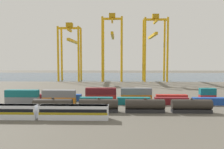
{
  "coord_description": "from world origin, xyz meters",
  "views": [
    {
      "loc": [
        2.07,
        -80.84,
        16.28
      ],
      "look_at": [
        -0.82,
        35.04,
        8.43
      ],
      "focal_mm": 34.99,
      "sensor_mm": 36.0,
      "label": 1
    }
  ],
  "objects_px": {
    "shipping_container_7": "(209,101)",
    "gantry_crane_east": "(154,41)",
    "gantry_crane_west": "(71,46)",
    "shipping_container_11": "(66,98)",
    "passenger_train": "(38,111)",
    "shipping_container_6": "(171,101)",
    "gantry_crane_central": "(112,41)",
    "freight_tank_row": "(122,105)"
  },
  "relations": [
    {
      "from": "freight_tank_row",
      "to": "gantry_crane_central",
      "type": "bearing_deg",
      "value": 92.95
    },
    {
      "from": "shipping_container_6",
      "to": "gantry_crane_central",
      "type": "height_order",
      "value": "gantry_crane_central"
    },
    {
      "from": "gantry_crane_west",
      "to": "gantry_crane_central",
      "type": "xyz_separation_m",
      "value": [
        32.55,
        0.21,
        3.76
      ]
    },
    {
      "from": "freight_tank_row",
      "to": "shipping_container_6",
      "type": "bearing_deg",
      "value": 33.2
    },
    {
      "from": "gantry_crane_west",
      "to": "gantry_crane_central",
      "type": "distance_m",
      "value": 32.77
    },
    {
      "from": "shipping_container_11",
      "to": "gantry_crane_west",
      "type": "xyz_separation_m",
      "value": [
        -16.19,
        85.12,
        25.65
      ]
    },
    {
      "from": "shipping_container_7",
      "to": "gantry_crane_east",
      "type": "relative_size",
      "value": 0.24
    },
    {
      "from": "gantry_crane_west",
      "to": "gantry_crane_east",
      "type": "xyz_separation_m",
      "value": [
        65.11,
        -0.37,
        3.39
      ]
    },
    {
      "from": "passenger_train",
      "to": "shipping_container_6",
      "type": "xyz_separation_m",
      "value": [
        41.41,
        20.24,
        -0.84
      ]
    },
    {
      "from": "shipping_container_7",
      "to": "gantry_crane_west",
      "type": "xyz_separation_m",
      "value": [
        -69.89,
        91.54,
        25.65
      ]
    },
    {
      "from": "passenger_train",
      "to": "freight_tank_row",
      "type": "distance_m",
      "value": 24.56
    },
    {
      "from": "passenger_train",
      "to": "shipping_container_11",
      "type": "relative_size",
      "value": 3.2
    },
    {
      "from": "passenger_train",
      "to": "shipping_container_6",
      "type": "bearing_deg",
      "value": 26.04
    },
    {
      "from": "passenger_train",
      "to": "gantry_crane_east",
      "type": "height_order",
      "value": "gantry_crane_east"
    },
    {
      "from": "passenger_train",
      "to": "shipping_container_7",
      "type": "bearing_deg",
      "value": 20.16
    },
    {
      "from": "gantry_crane_west",
      "to": "gantry_crane_east",
      "type": "height_order",
      "value": "gantry_crane_east"
    },
    {
      "from": "shipping_container_11",
      "to": "gantry_crane_west",
      "type": "height_order",
      "value": "gantry_crane_west"
    },
    {
      "from": "gantry_crane_central",
      "to": "gantry_crane_east",
      "type": "xyz_separation_m",
      "value": [
        32.55,
        -0.57,
        -0.37
      ]
    },
    {
      "from": "gantry_crane_east",
      "to": "freight_tank_row",
      "type": "bearing_deg",
      "value": -104.77
    },
    {
      "from": "freight_tank_row",
      "to": "shipping_container_7",
      "type": "height_order",
      "value": "freight_tank_row"
    },
    {
      "from": "shipping_container_6",
      "to": "shipping_container_11",
      "type": "distance_m",
      "value": 40.52
    },
    {
      "from": "gantry_crane_central",
      "to": "gantry_crane_east",
      "type": "relative_size",
      "value": 1.01
    },
    {
      "from": "passenger_train",
      "to": "gantry_crane_west",
      "type": "bearing_deg",
      "value": 97.53
    },
    {
      "from": "gantry_crane_east",
      "to": "passenger_train",
      "type": "bearing_deg",
      "value": -114.31
    },
    {
      "from": "gantry_crane_west",
      "to": "shipping_container_11",
      "type": "bearing_deg",
      "value": -79.23
    },
    {
      "from": "shipping_container_7",
      "to": "gantry_crane_west",
      "type": "distance_m",
      "value": 117.99
    },
    {
      "from": "shipping_container_6",
      "to": "gantry_crane_east",
      "type": "height_order",
      "value": "gantry_crane_east"
    },
    {
      "from": "shipping_container_7",
      "to": "shipping_container_11",
      "type": "distance_m",
      "value": 54.08
    },
    {
      "from": "shipping_container_7",
      "to": "gantry_crane_east",
      "type": "xyz_separation_m",
      "value": [
        -4.79,
        91.17,
        29.04
      ]
    },
    {
      "from": "passenger_train",
      "to": "gantry_crane_central",
      "type": "relative_size",
      "value": 0.76
    },
    {
      "from": "shipping_container_7",
      "to": "passenger_train",
      "type": "bearing_deg",
      "value": -159.84
    },
    {
      "from": "passenger_train",
      "to": "shipping_container_6",
      "type": "relative_size",
      "value": 3.2
    },
    {
      "from": "shipping_container_6",
      "to": "gantry_crane_west",
      "type": "bearing_deg",
      "value": 121.55
    },
    {
      "from": "passenger_train",
      "to": "gantry_crane_west",
      "type": "height_order",
      "value": "gantry_crane_west"
    },
    {
      "from": "gantry_crane_west",
      "to": "gantry_crane_east",
      "type": "bearing_deg",
      "value": -0.32
    },
    {
      "from": "shipping_container_11",
      "to": "gantry_crane_central",
      "type": "relative_size",
      "value": 0.24
    },
    {
      "from": "shipping_container_7",
      "to": "gantry_crane_east",
      "type": "distance_m",
      "value": 95.81
    },
    {
      "from": "freight_tank_row",
      "to": "shipping_container_6",
      "type": "relative_size",
      "value": 4.55
    },
    {
      "from": "shipping_container_6",
      "to": "shipping_container_11",
      "type": "height_order",
      "value": "same"
    },
    {
      "from": "shipping_container_6",
      "to": "shipping_container_7",
      "type": "height_order",
      "value": "same"
    },
    {
      "from": "passenger_train",
      "to": "shipping_container_7",
      "type": "relative_size",
      "value": 3.2
    },
    {
      "from": "shipping_container_6",
      "to": "gantry_crane_west",
      "type": "relative_size",
      "value": 0.27
    }
  ]
}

